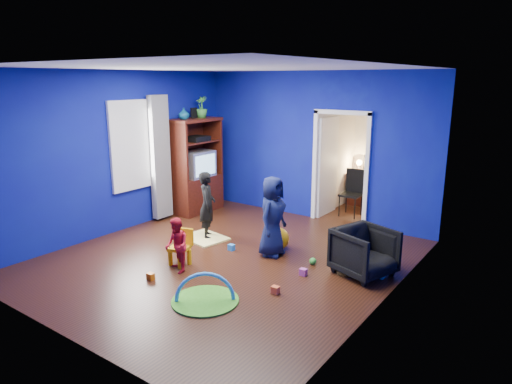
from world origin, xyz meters
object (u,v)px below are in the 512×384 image
Objects in this scene: vase at (184,114)px; folding_chair at (351,194)px; child_navy at (272,216)px; kid_chair at (179,249)px; crt_tv at (197,164)px; study_desk at (369,189)px; child_black at (207,205)px; play_mat at (205,301)px; armchair at (364,252)px; tv_armoire at (196,166)px; hopper_ball at (278,239)px; toddler_red at (177,245)px.

folding_chair is (2.81, 1.86, -1.61)m from vase.
child_navy reaches higher than kid_chair.
vase is 0.45× the size of kid_chair.
child_navy is 1.83× the size of crt_tv.
vase is at bearing -97.59° from crt_tv.
child_black is at bearing -112.34° from study_desk.
folding_chair is at bearing -9.22° from child_navy.
vase is 4.44m from play_mat.
play_mat is (2.84, -2.98, -1.01)m from crt_tv.
vase is 3.74m from folding_chair.
vase is 0.25× the size of folding_chair.
child_black is 1.70× the size of crt_tv.
crt_tv is at bearing 94.96° from armchair.
child_navy is at bearing -23.35° from tv_armoire.
armchair is 0.39× the size of tv_armoire.
tv_armoire is 2.80× the size of crt_tv.
vase is at bearing 166.96° from hopper_ball.
child_black is 1.53m from toddler_red.
kid_chair is 0.58× the size of play_mat.
child_navy is at bearing -23.67° from crt_tv.
study_desk is at bearing 45.14° from vase.
vase is (-1.31, 0.84, 1.48)m from child_black.
child_navy is at bearing -131.48° from child_black.
child_black is at bearing -40.98° from tv_armoire.
tv_armoire is 2.13× the size of folding_chair.
armchair is 0.89× the size of play_mat.
hopper_ball is (0.71, 1.61, -0.22)m from toddler_red.
tv_armoire is at bearing 59.96° from child_navy.
toddler_red is at bearing 142.34° from armchair.
tv_armoire is at bearing 95.09° from armchair.
toddler_red is 0.92× the size of study_desk.
armchair is 3.82m from study_desk.
toddler_red is 1.13m from play_mat.
child_navy is 3.46× the size of hopper_ball.
toddler_red is at bearing -52.50° from tv_armoire.
hopper_ball is (2.64, -0.61, -1.89)m from vase.
folding_chair reaches higher than play_mat.
toddler_red is at bearing 144.19° from child_navy.
folding_chair is (-1.38, 2.60, 0.11)m from armchair.
kid_chair is at bearing 156.12° from toddler_red.
play_mat is at bearing -46.00° from tv_armoire.
armchair is 3.35× the size of vase.
vase is 1.13m from tv_armoire.
child_black is at bearing -170.49° from hopper_ball.
crt_tv reaches higher than kid_chair.
child_navy is at bearing -78.69° from hopper_ball.
armchair is 4.36m from tv_armoire.
child_black reaches higher than study_desk.
crt_tv is (-2.65, 1.16, 0.38)m from child_navy.
child_navy is at bearing -91.88° from study_desk.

